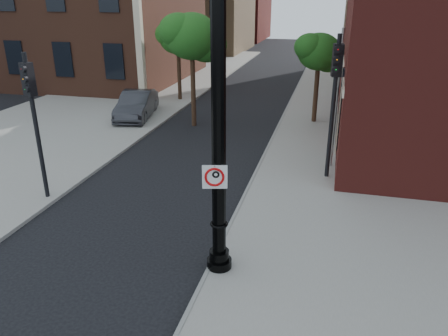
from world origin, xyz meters
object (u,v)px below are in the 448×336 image
(traffic_signal_left, at_px, (32,104))
(traffic_signal_right, at_px, (335,85))
(no_parking_sign, at_px, (215,177))
(parked_car, at_px, (137,105))
(lamppost, at_px, (219,142))

(traffic_signal_left, distance_m, traffic_signal_right, 9.96)
(no_parking_sign, relative_size, traffic_signal_right, 0.11)
(parked_car, xyz_separation_m, traffic_signal_left, (1.42, -10.26, 2.53))
(lamppost, xyz_separation_m, traffic_signal_right, (2.40, 6.60, 0.14))
(parked_car, relative_size, traffic_signal_left, 0.93)
(lamppost, xyz_separation_m, traffic_signal_left, (-6.67, 2.50, -0.12))
(no_parking_sign, distance_m, traffic_signal_right, 7.26)
(parked_car, relative_size, traffic_signal_right, 0.86)
(traffic_signal_left, bearing_deg, traffic_signal_right, 34.82)
(traffic_signal_left, relative_size, traffic_signal_right, 0.93)
(lamppost, relative_size, traffic_signal_left, 1.51)
(no_parking_sign, bearing_deg, lamppost, 61.03)
(parked_car, distance_m, traffic_signal_left, 10.66)
(traffic_signal_right, bearing_deg, traffic_signal_left, -167.35)
(no_parking_sign, xyz_separation_m, parked_car, (-8.05, 12.94, -1.89))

